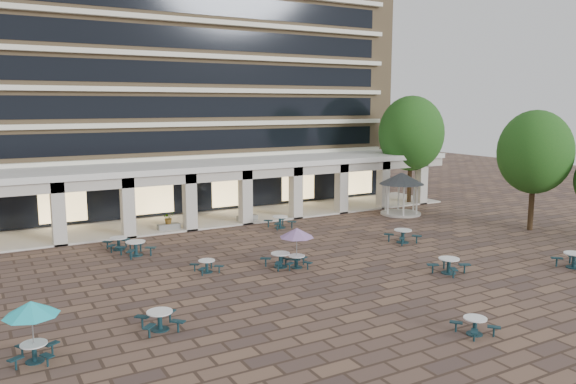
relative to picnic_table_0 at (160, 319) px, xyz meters
name	(u,v)px	position (x,y,z in m)	size (l,w,h in m)	color
ground	(311,272)	(9.11, 3.60, -0.45)	(120.00, 120.00, 0.00)	brown
apartment_building	(158,58)	(9.11, 29.07, 12.15)	(40.00, 15.50, 25.20)	#997D56
retail_arcade	(206,181)	(9.11, 18.40, 2.55)	(42.00, 6.60, 4.40)	white
picnic_table_0	(160,319)	(0.00, 0.00, 0.00)	(1.73, 1.73, 0.75)	#133239
picnic_table_1	(475,324)	(10.22, -6.29, -0.06)	(1.56, 1.56, 0.66)	#133239
picnic_table_3	(574,259)	(21.65, -2.70, 0.03)	(1.83, 1.83, 0.81)	#133239
picnic_table_4	(31,311)	(-4.49, -0.57, 1.36)	(1.84, 1.84, 2.12)	#133239
picnic_table_5	(207,265)	(4.34, 6.18, -0.06)	(1.51, 1.51, 0.65)	#133239
picnic_table_6	(297,234)	(8.82, 4.60, 1.37)	(1.86, 1.86, 2.14)	#133239
picnic_table_7	(449,264)	(15.11, -0.14, 0.03)	(2.09, 2.09, 0.80)	#133239
picnic_table_8	(136,247)	(1.99, 11.25, 0.05)	(2.14, 2.14, 0.84)	#133239
picnic_table_9	(280,259)	(8.12, 5.12, 0.01)	(1.89, 1.89, 0.77)	#133239
picnic_table_10	(403,235)	(17.40, 6.02, 0.05)	(1.89, 1.89, 0.83)	#133239
picnic_table_12	(119,242)	(1.44, 13.06, 0.00)	(1.70, 1.70, 0.75)	#133239
picnic_table_13	(280,221)	(12.75, 13.60, 0.04)	(1.92, 1.92, 0.83)	#133239
gazebo	(402,183)	(23.40, 13.16, 2.04)	(3.55, 3.55, 3.31)	beige
tree_east_a	(535,152)	(27.51, 4.46, 4.95)	(4.96, 4.96, 8.26)	#3D2B18
tree_east_c	(411,134)	(27.36, 16.66, 5.67)	(5.62, 5.62, 9.36)	#3D2B18
planter_left	(169,223)	(5.62, 16.50, 0.13)	(1.50, 0.83, 1.35)	gray
planter_right	(247,215)	(11.58, 16.50, 0.06)	(1.50, 0.66, 1.26)	gray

